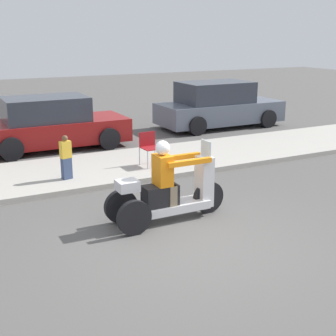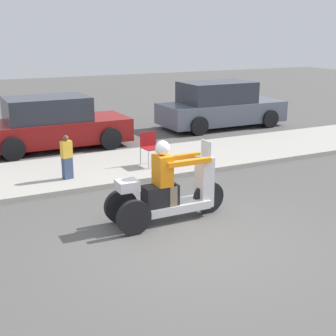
{
  "view_description": "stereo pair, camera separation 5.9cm",
  "coord_description": "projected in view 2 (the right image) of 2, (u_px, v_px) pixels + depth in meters",
  "views": [
    {
      "loc": [
        -3.52,
        -6.06,
        3.32
      ],
      "look_at": [
        0.1,
        1.02,
        1.0
      ],
      "focal_mm": 50.0,
      "sensor_mm": 36.0,
      "label": 1
    },
    {
      "loc": [
        -3.47,
        -6.09,
        3.32
      ],
      "look_at": [
        0.1,
        1.02,
        1.0
      ],
      "focal_mm": 50.0,
      "sensor_mm": 36.0,
      "label": 2
    }
  ],
  "objects": [
    {
      "name": "ground_plane",
      "position": [
        191.0,
        243.0,
        7.65
      ],
      "size": [
        60.0,
        60.0,
        0.0
      ],
      "primitive_type": "plane",
      "color": "#565451"
    },
    {
      "name": "parked_car_lot_left",
      "position": [
        220.0,
        106.0,
        16.79
      ],
      "size": [
        4.53,
        2.03,
        1.63
      ],
      "color": "slate",
      "rests_on": "ground"
    },
    {
      "name": "motorcycle_trike",
      "position": [
        168.0,
        192.0,
        8.42
      ],
      "size": [
        2.27,
        0.71,
        1.51
      ],
      "color": "black",
      "rests_on": "ground"
    },
    {
      "name": "parked_car_lot_center",
      "position": [
        53.0,
        124.0,
        13.71
      ],
      "size": [
        4.25,
        2.0,
        1.53
      ],
      "color": "maroon",
      "rests_on": "ground"
    },
    {
      "name": "sidewalk_strip",
      "position": [
        100.0,
        169.0,
        11.58
      ],
      "size": [
        28.0,
        2.8,
        0.12
      ],
      "color": "#B2ADA3",
      "rests_on": "ground"
    },
    {
      "name": "spectator_with_child",
      "position": [
        67.0,
        158.0,
        10.48
      ],
      "size": [
        0.27,
        0.19,
        1.01
      ],
      "color": "#38476B",
      "rests_on": "sidewalk_strip"
    },
    {
      "name": "folding_chair_set_back",
      "position": [
        150.0,
        145.0,
        11.58
      ],
      "size": [
        0.49,
        0.49,
        0.82
      ],
      "color": "#A5A8AD",
      "rests_on": "sidewalk_strip"
    }
  ]
}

